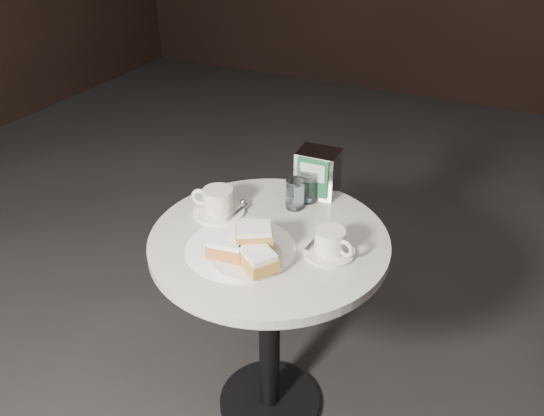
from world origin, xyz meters
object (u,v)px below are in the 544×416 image
(coffee_cup_left, at_px, (218,203))
(water_glass_right, at_px, (308,186))
(beignet_plate, at_px, (247,250))
(cafe_table, at_px, (269,289))
(water_glass_left, at_px, (295,194))
(coffee_cup_right, at_px, (330,244))
(napkin_dispenser, at_px, (318,172))

(coffee_cup_left, xyz_separation_m, water_glass_right, (0.22, 0.19, 0.01))
(beignet_plate, xyz_separation_m, water_glass_right, (0.02, 0.37, 0.01))
(beignet_plate, bearing_deg, cafe_table, 89.11)
(coffee_cup_left, height_order, water_glass_left, water_glass_left)
(beignet_plate, distance_m, water_glass_left, 0.31)
(cafe_table, relative_size, coffee_cup_right, 4.07)
(beignet_plate, distance_m, coffee_cup_left, 0.26)
(cafe_table, bearing_deg, beignet_plate, -90.89)
(cafe_table, bearing_deg, water_glass_right, 84.73)
(beignet_plate, xyz_separation_m, water_glass_left, (0.00, 0.31, 0.01))
(beignet_plate, bearing_deg, coffee_cup_right, 34.47)
(coffee_cup_right, height_order, napkin_dispenser, napkin_dispenser)
(water_glass_right, xyz_separation_m, napkin_dispenser, (0.01, 0.06, 0.03))
(coffee_cup_right, xyz_separation_m, water_glass_left, (-0.19, 0.18, 0.01))
(beignet_plate, relative_size, water_glass_right, 2.22)
(coffee_cup_right, xyz_separation_m, water_glass_right, (-0.17, 0.24, 0.02))
(beignet_plate, height_order, napkin_dispenser, napkin_dispenser)
(water_glass_right, height_order, napkin_dispenser, napkin_dispenser)
(napkin_dispenser, bearing_deg, water_glass_left, -107.07)
(cafe_table, bearing_deg, napkin_dispenser, 83.90)
(napkin_dispenser, bearing_deg, beignet_plate, -97.16)
(cafe_table, relative_size, water_glass_left, 7.69)
(cafe_table, bearing_deg, coffee_cup_right, -0.61)
(beignet_plate, relative_size, napkin_dispenser, 1.51)
(coffee_cup_left, distance_m, coffee_cup_right, 0.39)
(coffee_cup_left, xyz_separation_m, napkin_dispenser, (0.23, 0.25, 0.04))
(beignet_plate, bearing_deg, napkin_dispenser, 85.51)
(coffee_cup_left, height_order, water_glass_right, water_glass_right)
(cafe_table, relative_size, coffee_cup_left, 4.07)
(water_glass_left, bearing_deg, coffee_cup_left, -145.88)
(cafe_table, height_order, napkin_dispenser, napkin_dispenser)
(cafe_table, bearing_deg, coffee_cup_left, 166.95)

